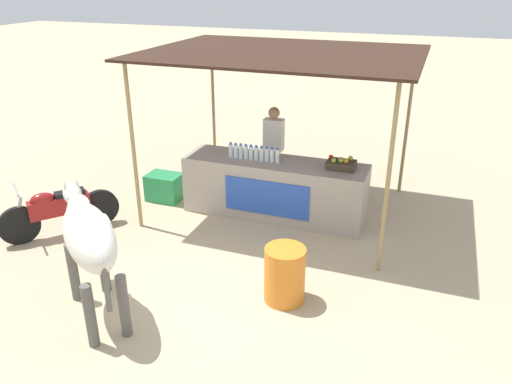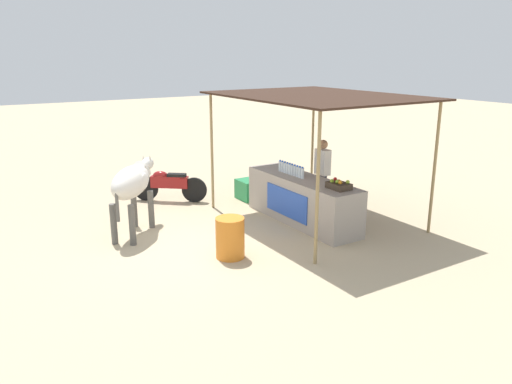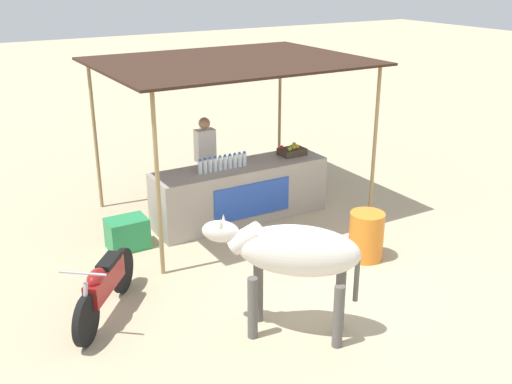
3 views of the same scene
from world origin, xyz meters
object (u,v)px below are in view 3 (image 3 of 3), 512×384
object	(u,v)px
vendor_behind_counter	(206,162)
cow	(292,254)
stall_counter	(240,192)
fruit_crate	(292,151)
motorcycle_parked	(104,285)
cooler_box	(127,233)
water_barrel	(366,236)

from	to	relation	value
vendor_behind_counter	cow	size ratio (longest dim) A/B	1.02
cow	vendor_behind_counter	bearing A→B (deg)	77.91
stall_counter	fruit_crate	world-z (taller)	fruit_crate
vendor_behind_counter	motorcycle_parked	bearing A→B (deg)	-135.88
vendor_behind_counter	motorcycle_parked	distance (m)	3.69
stall_counter	cooler_box	xyz separation A→B (m)	(-2.04, -0.10, -0.24)
fruit_crate	motorcycle_parked	distance (m)	4.42
stall_counter	water_barrel	bearing A→B (deg)	-68.57
cow	motorcycle_parked	size ratio (longest dim) A/B	1.11
cooler_box	motorcycle_parked	size ratio (longest dim) A/B	0.41
vendor_behind_counter	cow	distance (m)	4.10
fruit_crate	motorcycle_parked	bearing A→B (deg)	-155.00
cooler_box	motorcycle_parked	bearing A→B (deg)	-117.01
stall_counter	motorcycle_parked	xyz separation A→B (m)	(-2.91, -1.80, -0.05)
stall_counter	motorcycle_parked	distance (m)	3.42
water_barrel	cooler_box	bearing A→B (deg)	143.86
fruit_crate	cooler_box	distance (m)	3.21
cooler_box	stall_counter	bearing A→B (deg)	2.73
fruit_crate	water_barrel	size ratio (longest dim) A/B	0.61
vendor_behind_counter	motorcycle_parked	size ratio (longest dim) A/B	1.13
fruit_crate	water_barrel	xyz separation A→B (m)	(-0.19, -2.28, -0.67)
cooler_box	motorcycle_parked	world-z (taller)	motorcycle_parked
stall_counter	water_barrel	xyz separation A→B (m)	(0.87, -2.22, -0.12)
stall_counter	cow	distance (m)	3.48
water_barrel	cow	xyz separation A→B (m)	(-2.00, -1.03, 0.67)
vendor_behind_counter	fruit_crate	bearing A→B (deg)	-27.55
water_barrel	cow	distance (m)	2.35
fruit_crate	vendor_behind_counter	size ratio (longest dim) A/B	0.27
vendor_behind_counter	cooler_box	distance (m)	2.05
vendor_behind_counter	water_barrel	size ratio (longest dim) A/B	2.28
cow	motorcycle_parked	bearing A→B (deg)	140.75
stall_counter	vendor_behind_counter	bearing A→B (deg)	110.05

